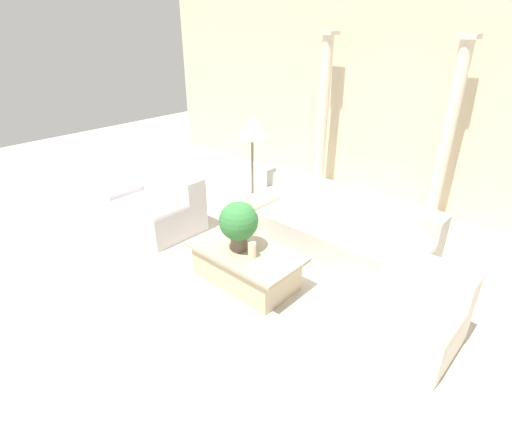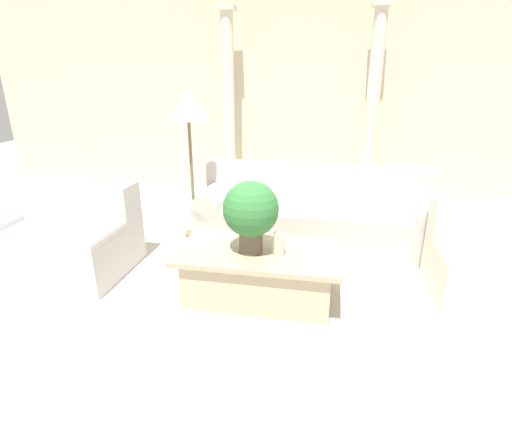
# 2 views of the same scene
# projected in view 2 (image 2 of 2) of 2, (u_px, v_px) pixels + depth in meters

# --- Properties ---
(ground_plane) EXTENTS (16.00, 16.00, 0.00)m
(ground_plane) POSITION_uv_depth(u_px,v_px,m) (267.00, 273.00, 3.72)
(ground_plane) COLOR #BCB2A3
(wall_back) EXTENTS (10.00, 0.06, 3.20)m
(wall_back) POSITION_uv_depth(u_px,v_px,m) (301.00, 83.00, 5.81)
(wall_back) COLOR beige
(wall_back) RESTS_ON ground_plane
(sofa_long) EXTENTS (2.48, 0.88, 0.78)m
(sofa_long) POSITION_uv_depth(u_px,v_px,m) (314.00, 213.00, 4.35)
(sofa_long) COLOR #B7B2A8
(sofa_long) RESTS_ON ground_plane
(loveseat) EXTENTS (1.35, 0.88, 0.78)m
(loveseat) POSITION_uv_depth(u_px,v_px,m) (58.00, 235.00, 3.72)
(loveseat) COLOR #B5B0B2
(loveseat) RESTS_ON ground_plane
(coffee_table) EXTENTS (1.30, 0.72, 0.42)m
(coffee_table) POSITION_uv_depth(u_px,v_px,m) (260.00, 273.00, 3.26)
(coffee_table) COLOR tan
(coffee_table) RESTS_ON ground_plane
(potted_plant) EXTENTS (0.43, 0.43, 0.57)m
(potted_plant) POSITION_uv_depth(u_px,v_px,m) (251.00, 211.00, 3.05)
(potted_plant) COLOR brown
(potted_plant) RESTS_ON coffee_table
(pillar_candle) EXTENTS (0.09, 0.09, 0.18)m
(pillar_candle) POSITION_uv_depth(u_px,v_px,m) (279.00, 244.00, 3.07)
(pillar_candle) COLOR beige
(pillar_candle) RESTS_ON coffee_table
(floor_lamp) EXTENTS (0.41, 0.41, 1.59)m
(floor_lamp) POSITION_uv_depth(u_px,v_px,m) (188.00, 112.00, 4.10)
(floor_lamp) COLOR brown
(floor_lamp) RESTS_ON ground_plane
(column_left) EXTENTS (0.25, 0.25, 2.58)m
(column_left) POSITION_uv_depth(u_px,v_px,m) (229.00, 104.00, 5.74)
(column_left) COLOR beige
(column_left) RESTS_ON ground_plane
(column_right) EXTENTS (0.25, 0.25, 2.58)m
(column_right) POSITION_uv_depth(u_px,v_px,m) (372.00, 106.00, 5.39)
(column_right) COLOR beige
(column_right) RESTS_ON ground_plane
(armchair) EXTENTS (0.82, 0.83, 0.75)m
(armchair) POSITION_uv_depth(u_px,v_px,m) (487.00, 260.00, 3.23)
(armchair) COLOR beige
(armchair) RESTS_ON ground_plane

